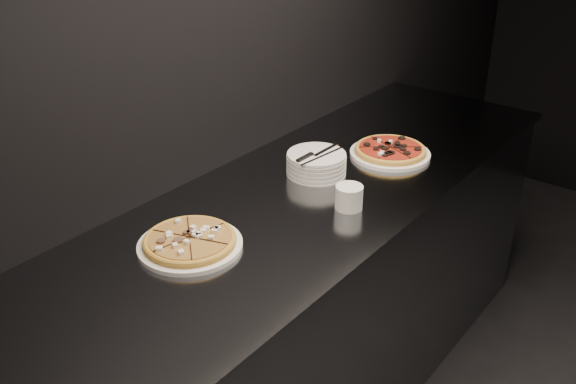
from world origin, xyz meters
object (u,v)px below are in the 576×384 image
Objects in this scene: counter at (308,301)px; pizza_mushroom at (190,242)px; plate_stack at (316,164)px; cutlery at (316,155)px; ramekin at (349,197)px; pizza_tomato at (390,151)px.

pizza_mushroom reaches higher than counter.
plate_stack is at bearing 117.47° from counter.
pizza_mushroom is at bearing -89.98° from plate_stack.
plate_stack is (-0.00, 0.62, 0.02)m from pizza_mushroom.
cutlery is 0.26m from ramekin.
pizza_mushroom is 0.53m from ramekin.
counter is at bearing 83.04° from pizza_mushroom.
pizza_mushroom is 0.98× the size of pizza_tomato.
pizza_tomato is at bearing 103.02° from ramekin.
pizza_tomato is 0.45m from ramekin.
counter is 27.67× the size of ramekin.
counter is 0.64m from pizza_tomato.
plate_stack is 2.35× the size of ramekin.
pizza_mushroom is 3.85× the size of ramekin.
counter is 7.03× the size of pizza_tomato.
ramekin is at bearing -76.98° from pizza_tomato.
cutlery is 2.49× the size of ramekin.
pizza_mushroom is 1.64× the size of plate_stack.
plate_stack is at bearing 118.20° from cutlery.
pizza_tomato is (0.07, 0.42, 0.48)m from counter.
ramekin reaches higher than counter.
counter is 0.53m from ramekin.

